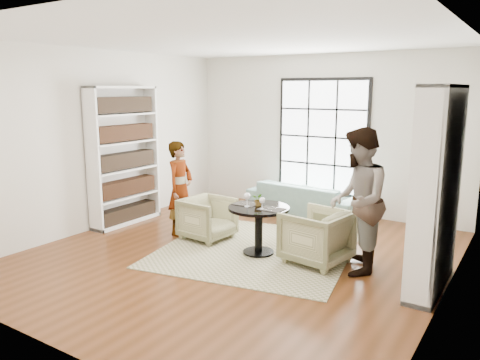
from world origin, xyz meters
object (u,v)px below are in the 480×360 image
Objects in this scene: sofa at (305,199)px; person_right at (358,201)px; pedestal_table at (259,220)px; person_left at (180,188)px; wine_glass_left at (247,197)px; flower_centerpiece at (259,199)px; armchair_right at (316,237)px; armchair_left at (208,218)px; wine_glass_right at (262,201)px.

sofa is 1.14× the size of person_right.
pedestal_table is 0.57× the size of person_left.
pedestal_table is at bearing 32.13° from wine_glass_left.
flower_centerpiece is (1.56, -0.12, 0.03)m from person_left.
armchair_right is at bearing 12.43° from wine_glass_left.
flower_centerpiece is at bearing -102.73° from person_right.
sofa is 2.42m from wine_glass_left.
pedestal_table is 1.19× the size of armchair_left.
wine_glass_right is at bearing -105.28° from person_left.
pedestal_table is 0.29m from flower_centerpiece.
person_left reaches higher than wine_glass_right.
person_left is at bearing 170.33° from wine_glass_left.
person_right reaches higher than armchair_right.
person_left is (-2.42, 0.03, 0.39)m from armchair_right.
person_left is (-0.55, 0.00, 0.43)m from armchair_left.
armchair_left is at bearing -96.40° from person_left.
armchair_right reaches higher than pedestal_table.
person_right is 10.79× the size of wine_glass_right.
person_left reaches higher than pedestal_table.
armchair_left is at bearing -82.05° from armchair_right.
sofa is 2.30m from flower_centerpiece.
sofa is 11.09× the size of flower_centerpiece.
wine_glass_left is at bearing -98.31° from person_right.
person_right is (1.39, 0.13, 0.43)m from pedestal_table.
flower_centerpiece reaches higher than armchair_right.
pedestal_table is at bearing -102.05° from person_left.
armchair_right is 0.79m from person_right.
pedestal_table is 0.47× the size of person_right.
armchair_right is 0.89m from wine_glass_right.
armchair_right is 0.53× the size of person_left.
wine_glass_right reaches higher than pedestal_table.
wine_glass_right is (0.26, -0.02, -0.02)m from wine_glass_left.
person_right is at bearing -86.44° from armchair_left.
sofa is at bearing 97.91° from flower_centerpiece.
person_left reaches higher than sofa.
sofa is at bearing -142.42° from armchair_right.
sofa is 2.49m from person_left.
person_right is 1.42m from flower_centerpiece.
person_right reaches higher than person_left.
wine_glass_left is 1.07× the size of flower_centerpiece.
armchair_left is 3.80× the size of flower_centerpiece.
person_right is 1.55m from wine_glass_left.
pedestal_table is 1.46m from person_right.
sofa is at bearing 94.59° from wine_glass_left.
person_right reaches higher than flower_centerpiece.
flower_centerpiece is (-0.14, 0.15, -0.03)m from wine_glass_right.
wine_glass_right is 0.20m from flower_centerpiece.
wine_glass_left is 1.19× the size of wine_glass_right.
person_right is at bearing 5.24° from pedestal_table.
armchair_right is 1.11m from wine_glass_left.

